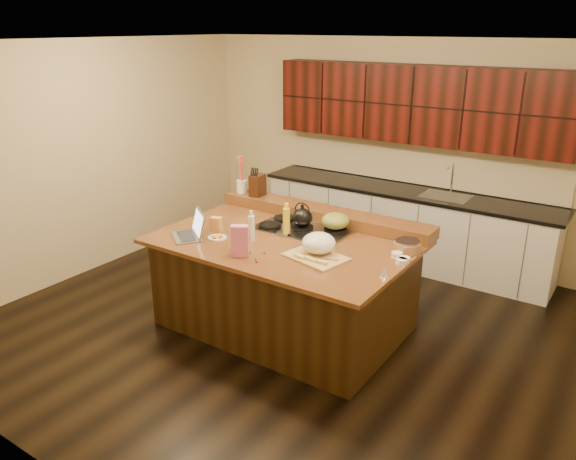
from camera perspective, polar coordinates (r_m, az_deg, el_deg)
The scene contains 32 objects.
room at distance 5.18m, azimuth -0.31°, elevation 3.48°, with size 5.52×5.02×2.72m.
island at distance 5.50m, azimuth -0.29°, elevation -5.40°, with size 2.40×1.60×0.92m.
back_ledge at distance 5.85m, azimuth 3.57°, elevation 1.64°, with size 2.40×0.30×0.12m, color black.
cooktop at distance 5.54m, azimuth 1.45°, elevation 0.11°, with size 0.92×0.52×0.05m.
back_counter at distance 7.04m, azimuth 12.06°, elevation 4.47°, with size 3.70×0.66×2.40m.
kettle at distance 5.50m, azimuth 1.46°, elevation 1.29°, with size 0.20×0.20×0.18m, color black.
green_bowl at distance 5.47m, azimuth 4.84°, elevation 0.93°, with size 0.28×0.28×0.15m, color olive.
laptop at distance 5.43m, azimuth -9.73°, elevation -0.04°, with size 0.45×0.44×0.25m.
oil_bottle at distance 5.38m, azimuth -0.16°, elevation 0.85°, with size 0.07×0.07×0.27m, color gold.
vinegar_bottle at distance 5.24m, azimuth -3.72°, elevation 0.14°, with size 0.06×0.06×0.25m, color silver.
wooden_tray at distance 4.91m, azimuth 3.06°, elevation -1.65°, with size 0.58×0.47×0.21m.
ramekin_a at distance 4.87m, azimuth 11.47°, elevation -3.13°, with size 0.10×0.10×0.04m, color white.
ramekin_b at distance 5.00m, azimuth 11.01°, elevation -2.50°, with size 0.10×0.10×0.04m, color white.
ramekin_c at distance 4.91m, azimuth 11.71°, elevation -2.97°, with size 0.10×0.10×0.04m, color white.
strainer_bowl at distance 5.12m, azimuth 12.02°, elevation -1.72°, with size 0.24×0.24×0.09m, color #996B3F.
kitchen_timer at distance 4.61m, azimuth 9.74°, elevation -4.22°, with size 0.08×0.08×0.07m, color silver.
pink_bag at distance 4.91m, azimuth -4.89°, elevation -1.10°, with size 0.15×0.08×0.28m, color #D2638F.
candy_plate at distance 5.39m, azimuth -7.20°, elevation -0.77°, with size 0.18×0.18×0.01m, color white.
package_box at distance 5.54m, azimuth -7.31°, elevation 0.56°, with size 0.11×0.07×0.15m, color #CD8B48.
utensil_crock at distance 6.40m, azimuth -4.70°, elevation 4.45°, with size 0.12×0.12×0.14m, color white.
knife_block at distance 6.25m, azimuth -3.11°, elevation 4.57°, with size 0.12×0.19×0.24m, color black.
gumdrop_0 at distance 5.08m, azimuth -5.13°, elevation -1.95°, with size 0.02×0.02×0.02m, color red.
gumdrop_1 at distance 4.87m, azimuth -3.32°, elevation -2.95°, with size 0.02×0.02×0.02m, color #198C26.
gumdrop_2 at distance 4.97m, azimuth -4.13°, elevation -2.44°, with size 0.02×0.02×0.02m, color red.
gumdrop_3 at distance 5.14m, azimuth -4.95°, elevation -1.70°, with size 0.02×0.02×0.02m, color #198C26.
gumdrop_4 at distance 5.05m, azimuth -4.32°, elevation -2.08°, with size 0.02×0.02×0.02m, color red.
gumdrop_5 at distance 5.10m, azimuth -5.28°, elevation -1.89°, with size 0.02×0.02×0.02m, color #198C26.
gumdrop_6 at distance 5.08m, azimuth -5.26°, elevation -1.96°, with size 0.02×0.02×0.02m, color red.
gumdrop_7 at distance 5.02m, azimuth -3.87°, elevation -2.22°, with size 0.02×0.02×0.02m, color #198C26.
gumdrop_8 at distance 4.81m, azimuth -3.22°, elevation -3.23°, with size 0.02×0.02×0.02m, color red.
gumdrop_9 at distance 5.11m, azimuth -5.88°, elevation -1.88°, with size 0.02×0.02×0.02m, color #198C26.
gumdrop_10 at distance 4.99m, azimuth -2.40°, elevation -2.33°, with size 0.02×0.02×0.02m, color red.
Camera 1 is at (2.80, -4.09, 2.84)m, focal length 35.00 mm.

